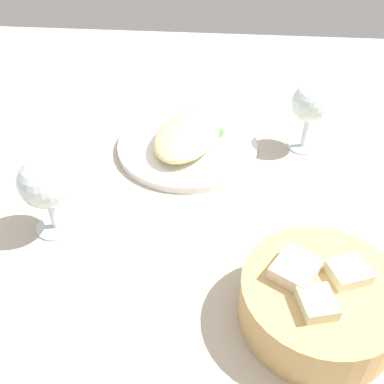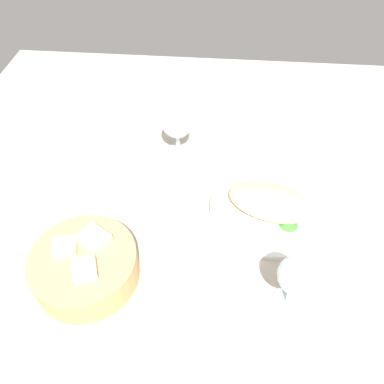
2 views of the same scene
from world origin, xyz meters
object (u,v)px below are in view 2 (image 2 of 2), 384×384
(bread_basket, at_px, (85,265))
(wine_glass_far, at_px, (297,277))
(plate, at_px, (268,209))
(wine_glass_near, at_px, (177,124))

(bread_basket, xyz_separation_m, wine_glass_far, (-0.38, 0.02, 0.05))
(plate, relative_size, wine_glass_far, 2.03)
(plate, height_order, wine_glass_near, wine_glass_near)
(bread_basket, distance_m, wine_glass_near, 0.41)
(plate, distance_m, wine_glass_far, 0.23)
(wine_glass_far, bearing_deg, plate, -83.15)
(plate, bearing_deg, bread_basket, 28.78)
(bread_basket, xyz_separation_m, wine_glass_near, (-0.13, -0.38, 0.05))
(wine_glass_near, bearing_deg, wine_glass_far, 121.87)
(bread_basket, height_order, wine_glass_near, wine_glass_near)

